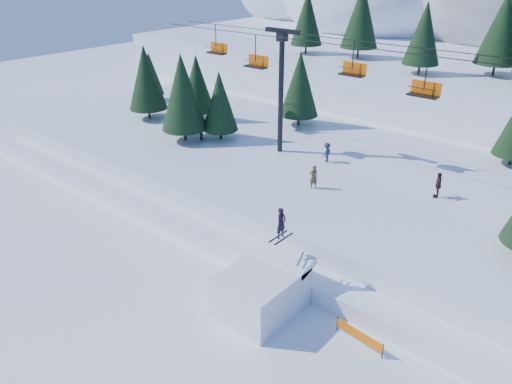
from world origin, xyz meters
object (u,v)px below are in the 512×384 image
Objects in this scene: jump_kicker at (262,289)px; chairlift at (402,93)px; banner_near at (359,336)px; banner_far at (462,358)px.

chairlift is at bearing 89.86° from jump_kicker.
chairlift is 16.20× the size of banner_near.
banner_far is (4.58, 1.75, 0.00)m from banner_near.
chairlift is 18.28m from banner_far.
chairlift is 16.44× the size of banner_far.
chairlift reaches higher than banner_far.
banner_near is (5.52, -14.21, -8.78)m from chairlift.
chairlift is (0.04, 15.23, 7.96)m from jump_kicker.
banner_near and banner_far have the same top height.
banner_far is (10.14, 2.77, -0.82)m from jump_kicker.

